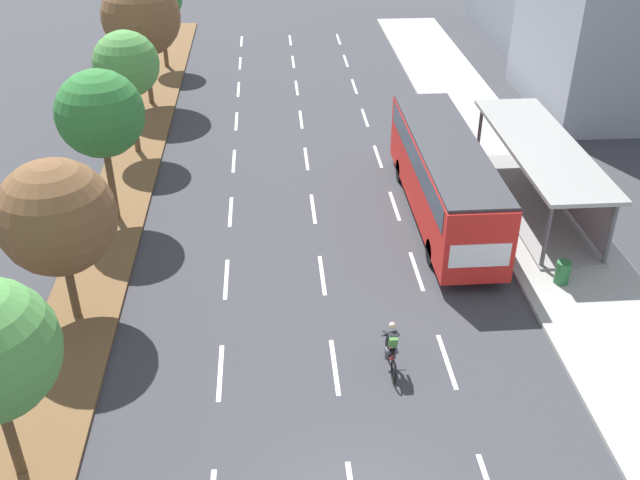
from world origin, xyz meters
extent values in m
cube|color=brown|center=(-8.30, 20.00, 0.06)|extent=(2.60, 52.00, 0.12)
cube|color=#9E9E99|center=(9.25, 20.00, 0.07)|extent=(4.50, 52.00, 0.15)
cube|color=white|center=(-3.50, 5.86, 0.00)|extent=(0.14, 2.56, 0.01)
cube|color=white|center=(-3.50, 10.90, 0.00)|extent=(0.14, 2.56, 0.01)
cube|color=white|center=(-3.50, 15.94, 0.00)|extent=(0.14, 2.56, 0.01)
cube|color=white|center=(-3.50, 20.99, 0.00)|extent=(0.14, 2.56, 0.01)
cube|color=white|center=(-3.50, 26.03, 0.00)|extent=(0.14, 2.56, 0.01)
cube|color=white|center=(-3.50, 31.07, 0.00)|extent=(0.14, 2.56, 0.01)
cube|color=white|center=(-3.50, 36.11, 0.00)|extent=(0.14, 2.56, 0.01)
cube|color=white|center=(-3.50, 41.15, 0.00)|extent=(0.14, 2.56, 0.01)
cube|color=white|center=(0.00, 5.86, 0.00)|extent=(0.14, 2.56, 0.01)
cube|color=white|center=(0.00, 10.90, 0.00)|extent=(0.14, 2.56, 0.01)
cube|color=white|center=(0.00, 15.94, 0.00)|extent=(0.14, 2.56, 0.01)
cube|color=white|center=(0.00, 20.99, 0.00)|extent=(0.14, 2.56, 0.01)
cube|color=white|center=(0.00, 26.03, 0.00)|extent=(0.14, 2.56, 0.01)
cube|color=white|center=(0.00, 31.07, 0.00)|extent=(0.14, 2.56, 0.01)
cube|color=white|center=(0.00, 36.11, 0.00)|extent=(0.14, 2.56, 0.01)
cube|color=white|center=(0.00, 41.15, 0.00)|extent=(0.14, 2.56, 0.01)
cube|color=white|center=(3.50, 5.86, 0.00)|extent=(0.14, 2.56, 0.01)
cube|color=white|center=(3.50, 10.90, 0.00)|extent=(0.14, 2.56, 0.01)
cube|color=white|center=(3.50, 15.94, 0.00)|extent=(0.14, 2.56, 0.01)
cube|color=white|center=(3.50, 20.99, 0.00)|extent=(0.14, 2.56, 0.01)
cube|color=white|center=(3.50, 26.03, 0.00)|extent=(0.14, 2.56, 0.01)
cube|color=white|center=(3.50, 31.07, 0.00)|extent=(0.14, 2.56, 0.01)
cube|color=white|center=(3.50, 36.11, 0.00)|extent=(0.14, 2.56, 0.01)
cube|color=white|center=(3.50, 41.15, 0.00)|extent=(0.14, 2.56, 0.01)
cube|color=gray|center=(9.25, 15.25, 0.20)|extent=(2.60, 9.80, 0.10)
cylinder|color=#56565B|center=(8.07, 10.60, 1.55)|extent=(0.16, 0.16, 2.60)
cylinder|color=#56565B|center=(8.07, 19.90, 1.55)|extent=(0.16, 0.16, 2.60)
cylinder|color=#56565B|center=(10.43, 10.60, 1.55)|extent=(0.16, 0.16, 2.60)
cylinder|color=#56565B|center=(10.43, 19.90, 1.55)|extent=(0.16, 0.16, 2.60)
cube|color=gray|center=(10.49, 15.25, 1.55)|extent=(0.10, 9.31, 2.34)
cube|color=gray|center=(9.25, 15.25, 2.93)|extent=(2.90, 10.20, 0.16)
cube|color=red|center=(5.25, 14.86, 1.85)|extent=(2.50, 11.20, 2.80)
cube|color=#2D3D4C|center=(5.25, 14.86, 2.70)|extent=(2.54, 10.30, 0.90)
cube|color=#333338|center=(5.25, 14.86, 3.31)|extent=(2.45, 10.98, 0.12)
cube|color=#2D3D4C|center=(5.25, 20.48, 2.20)|extent=(2.25, 0.06, 1.54)
cube|color=white|center=(5.25, 9.24, 1.65)|extent=(2.12, 0.04, 0.90)
cylinder|color=black|center=(4.15, 18.34, 0.50)|extent=(0.30, 1.00, 1.00)
cylinder|color=black|center=(6.35, 18.34, 0.50)|extent=(0.30, 1.00, 1.00)
cylinder|color=black|center=(4.15, 11.39, 0.50)|extent=(0.30, 1.00, 1.00)
cylinder|color=black|center=(6.35, 11.39, 0.50)|extent=(0.30, 1.00, 1.00)
torus|color=black|center=(1.68, 6.18, 0.36)|extent=(0.06, 0.72, 0.72)
torus|color=black|center=(1.68, 5.08, 0.36)|extent=(0.06, 0.72, 0.72)
cylinder|color=maroon|center=(1.68, 5.63, 0.64)|extent=(0.05, 0.94, 0.05)
cylinder|color=maroon|center=(1.68, 5.53, 0.46)|extent=(0.05, 0.57, 0.42)
cylinder|color=maroon|center=(1.68, 5.43, 0.66)|extent=(0.04, 0.04, 0.40)
cube|color=black|center=(1.68, 5.43, 0.86)|extent=(0.12, 0.24, 0.06)
cylinder|color=black|center=(1.68, 6.13, 0.91)|extent=(0.46, 0.04, 0.04)
cube|color=black|center=(1.68, 5.61, 1.19)|extent=(0.30, 0.36, 0.59)
cube|color=#4C893D|center=(1.68, 5.45, 1.21)|extent=(0.26, 0.26, 0.42)
sphere|color=beige|center=(1.68, 5.73, 1.61)|extent=(0.20, 0.20, 0.20)
cylinder|color=#4C4C56|center=(1.56, 5.58, 0.79)|extent=(0.12, 0.42, 0.25)
cylinder|color=#4C4C56|center=(1.56, 5.75, 0.53)|extent=(0.10, 0.17, 0.41)
cylinder|color=#4C4C56|center=(1.80, 5.58, 0.79)|extent=(0.12, 0.42, 0.25)
cylinder|color=#4C4C56|center=(1.80, 5.75, 0.53)|extent=(0.10, 0.17, 0.41)
cylinder|color=black|center=(1.51, 5.83, 1.24)|extent=(0.09, 0.47, 0.28)
cylinder|color=black|center=(1.85, 5.83, 1.24)|extent=(0.09, 0.47, 0.28)
cylinder|color=brown|center=(-8.44, 2.34, 1.46)|extent=(0.28, 0.28, 2.68)
cylinder|color=brown|center=(-8.39, 8.98, 1.30)|extent=(0.28, 0.28, 2.36)
sphere|color=brown|center=(-8.39, 8.98, 3.88)|extent=(3.71, 3.71, 3.71)
cylinder|color=brown|center=(-8.15, 15.61, 1.75)|extent=(0.28, 0.28, 3.26)
sphere|color=#2D7533|center=(-8.15, 15.61, 4.65)|extent=(3.39, 3.39, 3.39)
cylinder|color=brown|center=(-8.20, 22.24, 1.72)|extent=(0.28, 0.28, 3.21)
sphere|color=#4C8E42|center=(-8.20, 22.24, 4.48)|extent=(3.06, 3.06, 3.06)
cylinder|color=brown|center=(-8.35, 28.88, 1.75)|extent=(0.28, 0.28, 3.25)
sphere|color=brown|center=(-8.35, 28.88, 4.95)|extent=(4.22, 4.22, 4.22)
cylinder|color=brown|center=(-8.19, 35.51, 1.75)|extent=(0.28, 0.28, 3.25)
cylinder|color=#286B38|center=(8.45, 9.59, 0.57)|extent=(0.52, 0.52, 0.85)
camera|label=1|loc=(-1.71, -11.11, 14.95)|focal=40.84mm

